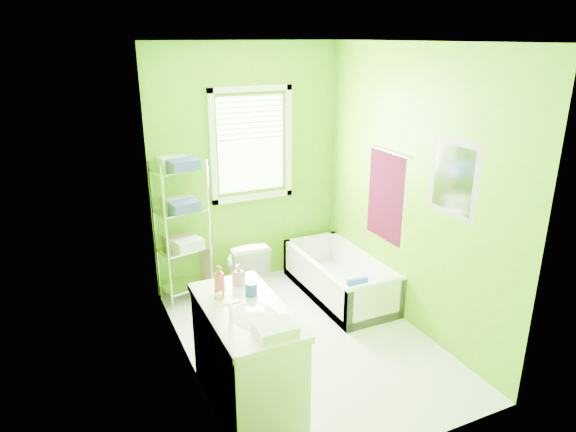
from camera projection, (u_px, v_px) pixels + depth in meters
name	position (u px, v px, depth m)	size (l,w,h in m)	color
ground	(306.00, 340.00, 4.71)	(2.90, 2.90, 0.00)	silver
room_envelope	(308.00, 177.00, 4.20)	(2.14, 2.94, 2.62)	#509707
window	(251.00, 139.00, 5.42)	(0.92, 0.05, 1.22)	white
door	(230.00, 322.00, 3.12)	(0.09, 0.80, 2.00)	white
right_wall_decor	(410.00, 189.00, 4.67)	(0.04, 1.48, 1.17)	#3E071A
bathtub	(341.00, 283.00, 5.47)	(0.66, 1.42, 0.46)	white
toilet	(244.00, 268.00, 5.38)	(0.38, 0.67, 0.68)	white
vanity	(247.00, 354.00, 3.76)	(0.56, 1.08, 1.04)	white
wire_shelf_unit	(183.00, 215.00, 5.21)	(0.56, 0.45, 1.51)	silver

